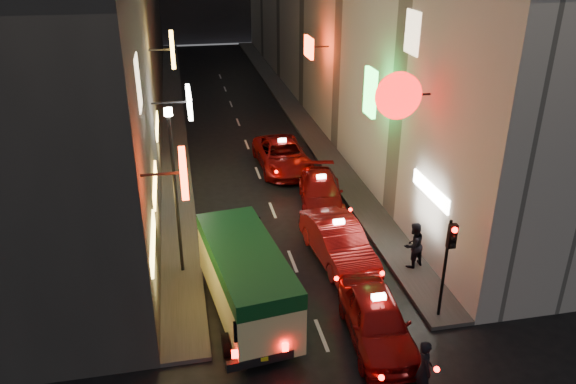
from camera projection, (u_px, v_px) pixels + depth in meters
sidewalk_left at (173, 112)px, 39.68m from camera, size 1.50×52.00×0.15m
sidewalk_right at (291, 105)px, 41.20m from camera, size 1.50×52.00×0.15m
minibus at (246, 274)px, 18.12m from camera, size 2.79×6.07×2.51m
taxi_near at (377, 316)px, 17.22m from camera, size 2.68×5.72×1.94m
taxi_second at (338, 239)px, 21.50m from camera, size 2.93×6.00×2.01m
taxi_third at (321, 190)px, 25.92m from camera, size 2.86×5.31×1.77m
taxi_far at (282, 153)px, 29.99m from camera, size 2.44×5.67×1.96m
pedestrian_crossing at (425, 365)px, 15.13m from camera, size 0.46×0.68×2.00m
pedestrian_sidewalk at (414, 242)px, 20.79m from camera, size 0.89×0.74×2.04m
traffic_light at (449, 250)px, 17.34m from camera, size 0.26×0.43×3.50m
lamp_post at (175, 182)px, 19.47m from camera, size 0.28×0.28×6.22m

